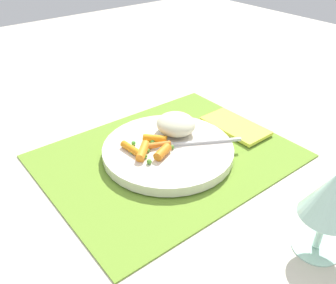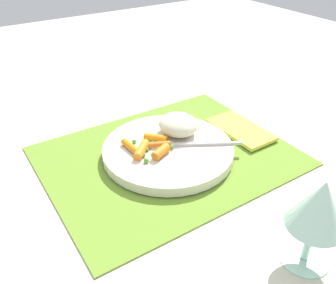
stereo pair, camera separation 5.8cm
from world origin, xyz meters
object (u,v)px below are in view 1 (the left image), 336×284
(rice_mound, at_px, (176,124))
(wine_glass, at_px, (332,197))
(plate, at_px, (168,150))
(fork, at_px, (186,143))
(carrot_portion, at_px, (150,147))
(napkin, at_px, (235,126))

(rice_mound, xyz_separation_m, wine_glass, (0.02, 0.35, 0.05))
(rice_mound, bearing_deg, plate, 33.90)
(rice_mound, height_order, fork, rice_mound)
(plate, relative_size, fork, 1.57)
(fork, bearing_deg, wine_glass, 88.80)
(rice_mound, distance_m, wine_glass, 0.35)
(rice_mound, distance_m, carrot_portion, 0.09)
(napkin, bearing_deg, rice_mound, -16.33)
(fork, bearing_deg, napkin, -177.21)
(plate, relative_size, rice_mound, 3.12)
(plate, distance_m, fork, 0.04)
(fork, xyz_separation_m, napkin, (-0.15, -0.01, -0.02))
(plate, xyz_separation_m, wine_glass, (-0.03, 0.32, 0.08))
(plate, bearing_deg, wine_glass, 94.62)
(plate, bearing_deg, fork, 150.09)
(plate, distance_m, napkin, 0.19)
(wine_glass, bearing_deg, fork, -91.20)
(rice_mound, bearing_deg, fork, 75.18)
(carrot_portion, xyz_separation_m, napkin, (-0.22, 0.02, -0.02))
(rice_mound, distance_m, napkin, 0.15)
(carrot_portion, distance_m, fork, 0.08)
(carrot_portion, distance_m, wine_glass, 0.34)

